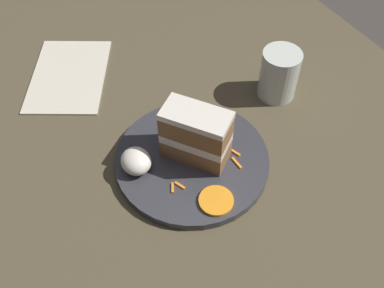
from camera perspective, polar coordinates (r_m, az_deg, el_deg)
name	(u,v)px	position (r m, az deg, el deg)	size (l,w,h in m)	color
ground_plane	(174,164)	(0.81, -2.29, -2.59)	(6.00, 6.00, 0.00)	#38332D
dining_table	(174,161)	(0.80, -2.32, -2.12)	(1.36, 1.07, 0.02)	#4C422D
plate	(192,160)	(0.77, 0.00, -2.05)	(0.26, 0.26, 0.02)	#333338
cake_slice	(196,135)	(0.73, 0.51, 1.14)	(0.12, 0.11, 0.10)	brown
cream_dollop	(136,161)	(0.74, -7.10, -2.20)	(0.06, 0.05, 0.04)	silver
orange_garnish	(216,201)	(0.72, 3.08, -7.20)	(0.06, 0.06, 0.01)	orange
carrot_shreds_scatter	(203,160)	(0.76, 1.39, -2.00)	(0.13, 0.17, 0.00)	orange
drinking_glass	(278,77)	(0.88, 10.92, 8.36)	(0.07, 0.07, 0.10)	beige
menu_card	(69,76)	(0.96, -15.36, 8.38)	(0.15, 0.22, 0.00)	beige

